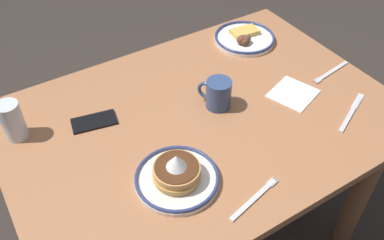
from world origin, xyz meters
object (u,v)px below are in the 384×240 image
at_px(coffee_mug, 218,93).
at_px(drinking_glass, 13,122).
at_px(fork_near, 255,198).
at_px(fork_far, 331,72).
at_px(cell_phone, 94,122).
at_px(plate_center_pancakes, 177,175).
at_px(butter_knife, 352,112).
at_px(plate_near_main, 244,38).
at_px(paper_napkin, 293,94).

bearing_deg(coffee_mug, drinking_glass, -18.88).
height_order(coffee_mug, fork_near, coffee_mug).
xyz_separation_m(coffee_mug, fork_far, (-0.46, 0.07, -0.05)).
bearing_deg(fork_far, drinking_glass, -14.69).
distance_m(coffee_mug, cell_phone, 0.42).
height_order(drinking_glass, cell_phone, drinking_glass).
xyz_separation_m(plate_center_pancakes, coffee_mug, (-0.28, -0.21, 0.03)).
height_order(coffee_mug, butter_knife, coffee_mug).
relative_size(plate_near_main, plate_center_pancakes, 1.02).
bearing_deg(cell_phone, coffee_mug, 171.52).
bearing_deg(plate_center_pancakes, plate_near_main, -141.29).
height_order(paper_napkin, butter_knife, butter_knife).
distance_m(plate_near_main, fork_far, 0.37).
relative_size(coffee_mug, paper_napkin, 0.73).
xyz_separation_m(paper_napkin, fork_far, (-0.20, -0.02, 0.00)).
distance_m(paper_napkin, butter_knife, 0.20).
bearing_deg(plate_near_main, drinking_glass, 3.76).
bearing_deg(fork_far, plate_center_pancakes, 10.51).
xyz_separation_m(plate_center_pancakes, drinking_glass, (0.33, -0.42, 0.03)).
relative_size(cell_phone, fork_near, 0.74).
height_order(drinking_glass, butter_knife, drinking_glass).
height_order(plate_near_main, butter_knife, plate_near_main).
xyz_separation_m(plate_center_pancakes, butter_knife, (-0.64, 0.06, -0.02)).
height_order(plate_near_main, cell_phone, plate_near_main).
bearing_deg(butter_knife, plate_near_main, -85.77).
xyz_separation_m(paper_napkin, fork_near, (0.39, 0.28, 0.00)).
bearing_deg(fork_far, coffee_mug, -8.87).
bearing_deg(coffee_mug, butter_knife, 143.33).
relative_size(cell_phone, paper_napkin, 0.96).
relative_size(coffee_mug, fork_far, 0.56).
bearing_deg(coffee_mug, fork_near, 70.50).
height_order(plate_near_main, fork_near, plate_near_main).
relative_size(coffee_mug, butter_knife, 0.53).
bearing_deg(butter_knife, drinking_glass, -26.13).
bearing_deg(coffee_mug, plate_near_main, -139.65).
relative_size(fork_near, fork_far, 0.99).
bearing_deg(fork_near, plate_center_pancakes, -47.87).
height_order(coffee_mug, drinking_glass, drinking_glass).
distance_m(coffee_mug, butter_knife, 0.45).
bearing_deg(coffee_mug, cell_phone, -19.97).
xyz_separation_m(plate_near_main, coffee_mug, (0.32, 0.27, 0.04)).
xyz_separation_m(coffee_mug, fork_near, (0.13, 0.38, -0.05)).
bearing_deg(plate_center_pancakes, cell_phone, -73.07).
bearing_deg(cell_phone, fork_near, 127.86).
distance_m(drinking_glass, butter_knife, 1.09).
bearing_deg(cell_phone, plate_center_pancakes, 118.42).
bearing_deg(fork_near, paper_napkin, -144.18).
xyz_separation_m(drinking_glass, fork_far, (-1.08, 0.28, -0.06)).
height_order(fork_far, butter_knife, same).
bearing_deg(drinking_glass, butter_knife, 153.87).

